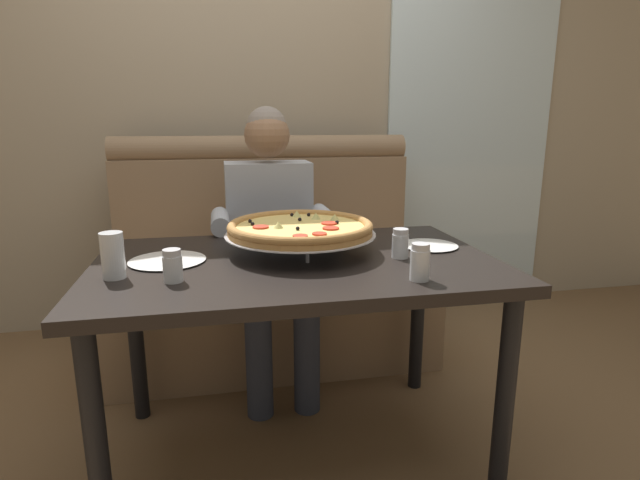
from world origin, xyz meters
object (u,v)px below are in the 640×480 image
(shaker_parmesan, at_px, (173,268))
(patio_chair, at_px, (435,203))
(plate_near_left, at_px, (167,259))
(plate_near_right, at_px, (429,244))
(diner_main, at_px, (271,231))
(drinking_glass, at_px, (113,259))
(pizza, at_px, (300,228))
(shaker_oregano, at_px, (400,245))
(booth_bench, at_px, (271,278))
(shaker_pepper_flakes, at_px, (420,265))
(dining_table, at_px, (297,283))

(shaker_parmesan, height_order, patio_chair, patio_chair)
(plate_near_left, relative_size, plate_near_right, 1.19)
(diner_main, height_order, drinking_glass, diner_main)
(pizza, relative_size, shaker_oregano, 5.28)
(plate_near_right, bearing_deg, diner_main, 133.86)
(booth_bench, distance_m, plate_near_right, 1.04)
(shaker_pepper_flakes, bearing_deg, booth_bench, 105.04)
(booth_bench, xyz_separation_m, shaker_parmesan, (-0.39, -1.07, 0.39))
(plate_near_left, xyz_separation_m, drinking_glass, (-0.14, -0.15, 0.05))
(shaker_parmesan, relative_size, drinking_glass, 0.70)
(pizza, xyz_separation_m, patio_chair, (1.53, 2.23, -0.31))
(shaker_oregano, bearing_deg, pizza, 155.88)
(shaker_oregano, bearing_deg, diner_main, 118.59)
(diner_main, distance_m, plate_near_left, 0.71)
(diner_main, bearing_deg, plate_near_left, -125.59)
(pizza, xyz_separation_m, shaker_parmesan, (-0.42, -0.26, -0.05))
(dining_table, relative_size, shaker_oregano, 13.25)
(pizza, bearing_deg, dining_table, -107.65)
(plate_near_right, bearing_deg, drinking_glass, -171.06)
(plate_near_left, height_order, plate_near_right, same)
(booth_bench, distance_m, plate_near_left, 1.01)
(dining_table, xyz_separation_m, diner_main, (-0.02, 0.63, 0.05))
(booth_bench, relative_size, plate_near_right, 7.46)
(booth_bench, height_order, diner_main, diner_main)
(drinking_glass, bearing_deg, plate_near_left, 47.71)
(shaker_pepper_flakes, bearing_deg, patio_chair, 64.71)
(diner_main, relative_size, plate_near_right, 5.94)
(shaker_pepper_flakes, distance_m, plate_near_right, 0.42)
(plate_near_right, bearing_deg, shaker_parmesan, -165.05)
(shaker_pepper_flakes, relative_size, patio_chair, 0.13)
(dining_table, xyz_separation_m, shaker_pepper_flakes, (0.32, -0.30, 0.13))
(pizza, height_order, plate_near_right, pizza)
(shaker_pepper_flakes, height_order, patio_chair, shaker_pepper_flakes)
(diner_main, height_order, shaker_oregano, diner_main)
(shaker_parmesan, xyz_separation_m, shaker_oregano, (0.75, 0.12, 0.00))
(shaker_oregano, relative_size, plate_near_right, 0.48)
(diner_main, bearing_deg, plate_near_right, -46.14)
(diner_main, xyz_separation_m, drinking_glass, (-0.55, -0.73, 0.10))
(dining_table, height_order, patio_chair, patio_chair)
(dining_table, relative_size, pizza, 2.51)
(shaker_parmesan, bearing_deg, dining_table, 23.31)
(patio_chair, bearing_deg, shaker_parmesan, -128.14)
(dining_table, xyz_separation_m, drinking_glass, (-0.57, -0.10, 0.15))
(dining_table, distance_m, shaker_pepper_flakes, 0.46)
(plate_near_right, height_order, patio_chair, patio_chair)
(booth_bench, xyz_separation_m, drinking_glass, (-0.57, -0.99, 0.41))
(plate_near_left, bearing_deg, pizza, 4.48)
(booth_bench, distance_m, shaker_parmesan, 1.20)
(booth_bench, height_order, shaker_pepper_flakes, booth_bench)
(shaker_pepper_flakes, bearing_deg, drinking_glass, 167.17)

